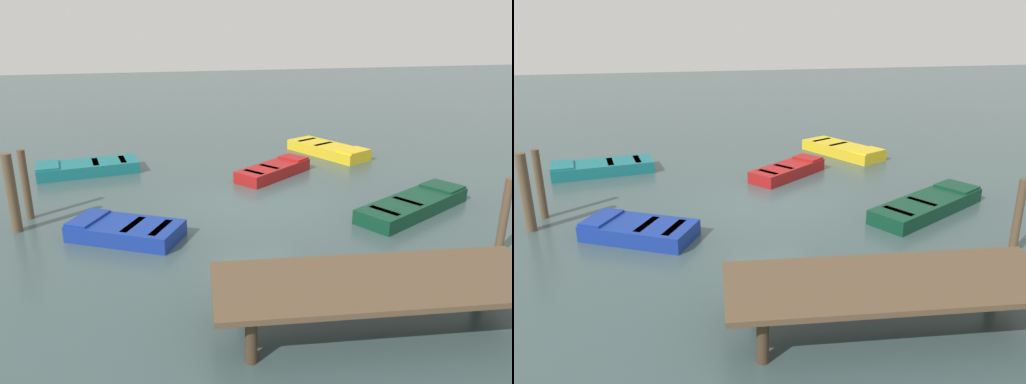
% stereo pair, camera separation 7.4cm
% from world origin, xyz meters
% --- Properties ---
extents(ground_plane, '(80.00, 80.00, 0.00)m').
position_xyz_m(ground_plane, '(0.00, 0.00, 0.00)').
color(ground_plane, '#384C4C').
extents(dock_segment, '(5.96, 2.53, 0.95)m').
position_xyz_m(dock_segment, '(-0.74, 6.63, 0.85)').
color(dock_segment, brown).
rests_on(dock_segment, ground_plane).
extents(rowboat_red, '(2.99, 2.63, 0.46)m').
position_xyz_m(rowboat_red, '(-1.18, -2.52, 0.22)').
color(rowboat_red, maroon).
rests_on(rowboat_red, ground_plane).
extents(rowboat_dark_green, '(4.03, 2.94, 0.46)m').
position_xyz_m(rowboat_dark_green, '(-4.20, 1.63, 0.22)').
color(rowboat_dark_green, '#0C3823').
rests_on(rowboat_dark_green, ground_plane).
extents(rowboat_blue, '(3.00, 2.41, 0.46)m').
position_xyz_m(rowboat_blue, '(3.71, 1.76, 0.22)').
color(rowboat_blue, navy).
rests_on(rowboat_blue, ground_plane).
extents(rowboat_teal, '(3.56, 1.85, 0.46)m').
position_xyz_m(rowboat_teal, '(5.15, -4.24, 0.22)').
color(rowboat_teal, '#14666B').
rests_on(rowboat_teal, ground_plane).
extents(rowboat_yellow, '(2.68, 3.62, 0.46)m').
position_xyz_m(rowboat_yellow, '(-4.03, -4.86, 0.22)').
color(rowboat_yellow, gold).
rests_on(rowboat_yellow, ground_plane).
extents(mooring_piling_far_right, '(0.25, 0.25, 2.05)m').
position_xyz_m(mooring_piling_far_right, '(6.43, 0.71, 1.03)').
color(mooring_piling_far_right, brown).
rests_on(mooring_piling_far_right, ground_plane).
extents(mooring_piling_far_left, '(0.18, 0.18, 1.81)m').
position_xyz_m(mooring_piling_far_left, '(-4.80, 4.48, 0.91)').
color(mooring_piling_far_left, brown).
rests_on(mooring_piling_far_left, ground_plane).
extents(mooring_piling_mid_left, '(0.20, 0.20, 1.93)m').
position_xyz_m(mooring_piling_mid_left, '(6.29, -0.17, 0.96)').
color(mooring_piling_mid_left, brown).
rests_on(mooring_piling_mid_left, ground_plane).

